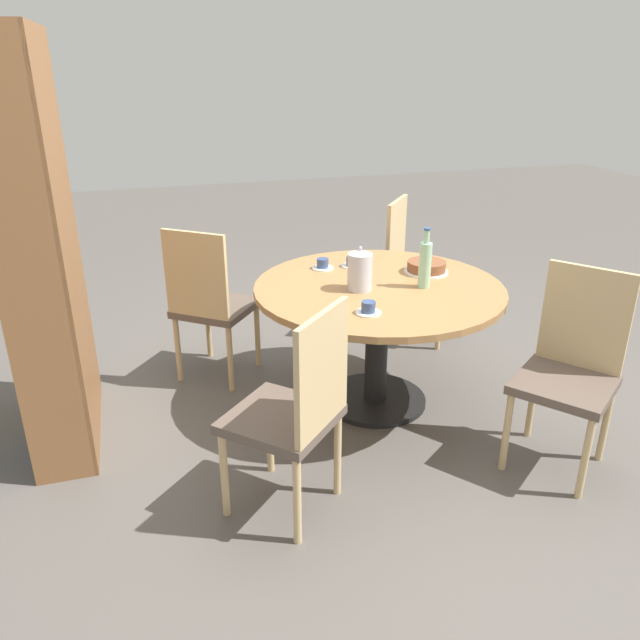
{
  "coord_description": "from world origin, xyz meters",
  "views": [
    {
      "loc": [
        -2.92,
        1.24,
        1.85
      ],
      "look_at": [
        0.0,
        0.33,
        0.56
      ],
      "focal_mm": 35.0,
      "sensor_mm": 36.0,
      "label": 1
    }
  ],
  "objects_px": {
    "chair_b": "(210,302)",
    "coffee_pot": "(360,270)",
    "cup_b": "(368,309)",
    "cup_c": "(352,263)",
    "chair_c": "(295,409)",
    "water_bottle": "(425,263)",
    "cake_main": "(426,267)",
    "chair_d": "(570,367)",
    "chair_a": "(413,267)",
    "bookshelf": "(48,262)",
    "cup_a": "(323,265)"
  },
  "relations": [
    {
      "from": "chair_c",
      "to": "bookshelf",
      "type": "height_order",
      "value": "bookshelf"
    },
    {
      "from": "chair_a",
      "to": "cup_c",
      "type": "xyz_separation_m",
      "value": [
        -0.48,
        0.62,
        0.23
      ]
    },
    {
      "from": "chair_d",
      "to": "cake_main",
      "type": "xyz_separation_m",
      "value": [
        0.9,
        0.32,
        0.24
      ]
    },
    {
      "from": "cake_main",
      "to": "cup_b",
      "type": "bearing_deg",
      "value": 131.42
    },
    {
      "from": "cup_b",
      "to": "cup_c",
      "type": "bearing_deg",
      "value": -13.72
    },
    {
      "from": "coffee_pot",
      "to": "cup_b",
      "type": "bearing_deg",
      "value": 166.84
    },
    {
      "from": "chair_b",
      "to": "water_bottle",
      "type": "bearing_deg",
      "value": -174.07
    },
    {
      "from": "chair_b",
      "to": "coffee_pot",
      "type": "height_order",
      "value": "chair_b"
    },
    {
      "from": "chair_a",
      "to": "water_bottle",
      "type": "xyz_separation_m",
      "value": [
        -0.92,
        0.38,
        0.34
      ]
    },
    {
      "from": "bookshelf",
      "to": "cake_main",
      "type": "distance_m",
      "value": 1.99
    },
    {
      "from": "chair_a",
      "to": "chair_d",
      "type": "xyz_separation_m",
      "value": [
        -1.61,
        -0.06,
        0.0
      ]
    },
    {
      "from": "chair_b",
      "to": "chair_d",
      "type": "height_order",
      "value": "same"
    },
    {
      "from": "chair_d",
      "to": "cake_main",
      "type": "distance_m",
      "value": 0.99
    },
    {
      "from": "cake_main",
      "to": "water_bottle",
      "type": "bearing_deg",
      "value": 150.64
    },
    {
      "from": "cake_main",
      "to": "cup_c",
      "type": "height_order",
      "value": "cake_main"
    },
    {
      "from": "chair_a",
      "to": "chair_c",
      "type": "xyz_separation_m",
      "value": [
        -1.59,
        1.28,
        0.0
      ]
    },
    {
      "from": "bookshelf",
      "to": "cup_c",
      "type": "relative_size",
      "value": 15.78
    },
    {
      "from": "chair_b",
      "to": "coffee_pot",
      "type": "distance_m",
      "value": 0.99
    },
    {
      "from": "chair_b",
      "to": "coffee_pot",
      "type": "xyz_separation_m",
      "value": [
        -0.61,
        -0.72,
        0.32
      ]
    },
    {
      "from": "chair_c",
      "to": "cup_c",
      "type": "height_order",
      "value": "chair_c"
    },
    {
      "from": "water_bottle",
      "to": "cup_c",
      "type": "height_order",
      "value": "water_bottle"
    },
    {
      "from": "chair_b",
      "to": "cup_c",
      "type": "distance_m",
      "value": 0.88
    },
    {
      "from": "chair_b",
      "to": "water_bottle",
      "type": "distance_m",
      "value": 1.3
    },
    {
      "from": "chair_a",
      "to": "bookshelf",
      "type": "height_order",
      "value": "bookshelf"
    },
    {
      "from": "coffee_pot",
      "to": "chair_c",
      "type": "bearing_deg",
      "value": 142.98
    },
    {
      "from": "coffee_pot",
      "to": "chair_a",
      "type": "bearing_deg",
      "value": -40.08
    },
    {
      "from": "cup_c",
      "to": "cake_main",
      "type": "bearing_deg",
      "value": -121.77
    },
    {
      "from": "bookshelf",
      "to": "cup_a",
      "type": "height_order",
      "value": "bookshelf"
    },
    {
      "from": "bookshelf",
      "to": "chair_d",
      "type": "bearing_deg",
      "value": 67.16
    },
    {
      "from": "chair_a",
      "to": "cup_c",
      "type": "bearing_deg",
      "value": 167.03
    },
    {
      "from": "chair_b",
      "to": "cup_b",
      "type": "height_order",
      "value": "chair_b"
    },
    {
      "from": "chair_c",
      "to": "coffee_pot",
      "type": "distance_m",
      "value": 0.97
    },
    {
      "from": "chair_b",
      "to": "chair_c",
      "type": "relative_size",
      "value": 1.0
    },
    {
      "from": "chair_c",
      "to": "cup_c",
      "type": "xyz_separation_m",
      "value": [
        1.11,
        -0.65,
        0.23
      ]
    },
    {
      "from": "coffee_pot",
      "to": "chair_b",
      "type": "bearing_deg",
      "value": 49.89
    },
    {
      "from": "cup_a",
      "to": "cup_b",
      "type": "relative_size",
      "value": 1.0
    },
    {
      "from": "cake_main",
      "to": "cup_b",
      "type": "xyz_separation_m",
      "value": [
        -0.48,
        0.54,
        -0.01
      ]
    },
    {
      "from": "chair_d",
      "to": "coffee_pot",
      "type": "bearing_deg",
      "value": -170.19
    },
    {
      "from": "cake_main",
      "to": "cup_b",
      "type": "distance_m",
      "value": 0.72
    },
    {
      "from": "chair_b",
      "to": "chair_c",
      "type": "distance_m",
      "value": 1.35
    },
    {
      "from": "chair_d",
      "to": "chair_b",
      "type": "bearing_deg",
      "value": -168.54
    },
    {
      "from": "chair_a",
      "to": "water_bottle",
      "type": "distance_m",
      "value": 1.05
    },
    {
      "from": "chair_d",
      "to": "water_bottle",
      "type": "distance_m",
      "value": 0.88
    },
    {
      "from": "chair_d",
      "to": "cup_a",
      "type": "bearing_deg",
      "value": -179.41
    },
    {
      "from": "cup_a",
      "to": "cup_b",
      "type": "distance_m",
      "value": 0.72
    },
    {
      "from": "chair_a",
      "to": "chair_c",
      "type": "height_order",
      "value": "same"
    },
    {
      "from": "chair_c",
      "to": "chair_d",
      "type": "distance_m",
      "value": 1.34
    },
    {
      "from": "bookshelf",
      "to": "coffee_pot",
      "type": "relative_size",
      "value": 8.38
    },
    {
      "from": "chair_a",
      "to": "coffee_pot",
      "type": "relative_size",
      "value": 4.08
    },
    {
      "from": "chair_b",
      "to": "chair_d",
      "type": "bearing_deg",
      "value": 176.26
    }
  ]
}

